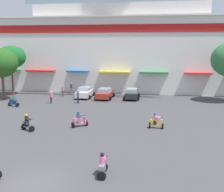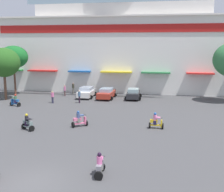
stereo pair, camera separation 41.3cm
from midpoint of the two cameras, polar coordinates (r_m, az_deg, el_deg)
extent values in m
plane|color=#464648|center=(29.17, -3.76, -5.05)|extent=(128.00, 128.00, 0.00)
cube|color=white|center=(50.68, 2.53, 8.01)|extent=(41.44, 11.77, 11.51)
cube|color=red|center=(44.81, 1.50, 12.91)|extent=(38.13, 0.12, 1.17)
cube|color=white|center=(44.90, 1.51, 15.25)|extent=(41.44, 0.70, 0.24)
cube|color=#226E2E|center=(50.36, -18.99, 4.75)|extent=(4.29, 1.10, 0.20)
cube|color=red|center=(47.84, -13.01, 4.78)|extent=(4.62, 1.10, 0.20)
cube|color=#184E96|center=(45.79, -6.04, 4.75)|extent=(3.40, 1.10, 0.20)
cube|color=gold|center=(44.52, 1.08, 4.65)|extent=(4.71, 1.10, 0.20)
cube|color=#2A7440|center=(43.96, 8.70, 4.47)|extent=(4.24, 1.10, 0.20)
cube|color=red|center=(44.23, 16.93, 4.18)|extent=(3.85, 1.10, 0.20)
cylinder|color=brown|center=(42.75, -19.65, 1.69)|extent=(0.34, 0.34, 3.57)
ellipsoid|color=#26581D|center=(42.42, -19.92, 6.11)|extent=(4.36, 4.26, 3.93)
cylinder|color=brown|center=(46.24, -17.99, 2.74)|extent=(0.28, 0.28, 4.14)
ellipsoid|color=#196226|center=(45.95, -18.23, 7.17)|extent=(4.31, 3.71, 3.31)
cube|color=silver|center=(42.27, -4.66, 0.59)|extent=(1.93, 4.50, 0.74)
cube|color=#A4B0C0|center=(42.17, -4.67, 1.42)|extent=(1.62, 2.27, 0.50)
cylinder|color=black|center=(43.87, -5.39, 0.48)|extent=(0.60, 0.18, 0.60)
cylinder|color=black|center=(43.45, -3.05, 0.41)|extent=(0.60, 0.18, 0.60)
cylinder|color=black|center=(41.24, -6.35, -0.16)|extent=(0.60, 0.18, 0.60)
cylinder|color=black|center=(40.79, -3.87, -0.24)|extent=(0.60, 0.18, 0.60)
cube|color=#A82F20|center=(41.17, -0.81, 0.37)|extent=(1.92, 4.34, 0.74)
cube|color=#95ADC3|center=(41.08, -0.81, 1.19)|extent=(1.62, 2.19, 0.45)
cylinder|color=black|center=(42.72, -1.62, 0.26)|extent=(0.60, 0.18, 0.60)
cylinder|color=black|center=(42.34, 0.80, 0.17)|extent=(0.60, 0.18, 0.60)
cylinder|color=black|center=(40.16, -2.49, -0.39)|extent=(0.60, 0.18, 0.60)
cylinder|color=black|center=(39.76, 0.07, -0.48)|extent=(0.60, 0.18, 0.60)
cube|color=#252528|center=(40.97, 4.43, 0.29)|extent=(1.81, 3.95, 0.75)
cube|color=#9BB9BB|center=(40.87, 4.44, 1.12)|extent=(1.50, 2.00, 0.45)
cylinder|color=black|center=(42.27, 3.41, 0.14)|extent=(0.61, 0.19, 0.60)
cylinder|color=black|center=(42.17, 5.65, 0.08)|extent=(0.61, 0.19, 0.60)
cylinder|color=black|center=(39.91, 3.13, -0.46)|extent=(0.61, 0.19, 0.60)
cylinder|color=black|center=(39.80, 5.50, -0.52)|extent=(0.61, 0.19, 0.60)
cylinder|color=black|center=(27.92, -4.56, -5.21)|extent=(0.44, 0.49, 0.52)
cylinder|color=black|center=(27.42, -7.10, -5.54)|extent=(0.44, 0.49, 0.52)
cube|color=#E1698E|center=(27.64, -5.82, -5.25)|extent=(1.08, 0.96, 0.10)
cube|color=#E1698E|center=(27.45, -6.30, -4.48)|extent=(0.77, 0.70, 0.28)
cube|color=#E1698E|center=(27.80, -4.82, -4.73)|extent=(0.31, 0.34, 0.71)
cylinder|color=black|center=(27.67, -4.79, -3.61)|extent=(0.36, 0.42, 0.04)
cube|color=slate|center=(27.52, -6.09, -4.70)|extent=(0.42, 0.43, 0.36)
cylinder|color=#3F5380|center=(27.41, -6.11, -3.83)|extent=(0.45, 0.45, 0.50)
sphere|color=#2D589F|center=(27.33, -6.12, -3.10)|extent=(0.25, 0.25, 0.25)
cube|color=#3F5380|center=(27.52, -5.54, -3.71)|extent=(0.56, 0.54, 0.10)
cylinder|color=black|center=(26.96, -14.80, -6.08)|extent=(0.38, 0.52, 0.52)
cylinder|color=black|center=(27.87, -16.20, -5.62)|extent=(0.38, 0.52, 0.52)
cube|color=slate|center=(27.39, -15.52, -5.72)|extent=(1.02, 0.74, 0.10)
cube|color=slate|center=(27.46, -15.81, -4.84)|extent=(0.71, 0.58, 0.28)
cube|color=slate|center=(26.98, -14.97, -5.53)|extent=(0.28, 0.35, 0.70)
cylinder|color=black|center=(26.82, -15.00, -4.40)|extent=(0.28, 0.47, 0.04)
cube|color=#241630|center=(27.41, -15.69, -5.12)|extent=(0.40, 0.42, 0.36)
cylinder|color=#232229|center=(27.31, -15.73, -4.26)|extent=(0.44, 0.44, 0.49)
sphere|color=gold|center=(27.22, -15.77, -3.54)|extent=(0.25, 0.25, 0.25)
cube|color=#232229|center=(27.10, -15.42, -4.30)|extent=(0.55, 0.51, 0.10)
cylinder|color=black|center=(18.38, -1.45, -13.53)|extent=(0.53, 0.19, 0.52)
cylinder|color=black|center=(17.25, -1.93, -15.18)|extent=(0.53, 0.19, 0.52)
cube|color=gray|center=(17.79, -1.69, -14.15)|extent=(0.38, 1.12, 0.10)
cube|color=gray|center=(17.45, -1.78, -13.46)|extent=(0.37, 0.72, 0.28)
cube|color=gray|center=(18.18, -1.50, -13.10)|extent=(0.33, 0.17, 0.64)
cylinder|color=black|center=(18.01, -1.50, -11.52)|extent=(0.52, 0.09, 0.04)
cube|color=#73725B|center=(17.59, -1.74, -13.69)|extent=(0.35, 0.31, 0.36)
cylinder|color=pink|center=(17.41, -1.74, -12.36)|extent=(0.35, 0.35, 0.52)
sphere|color=black|center=(17.28, -1.75, -11.23)|extent=(0.25, 0.25, 0.25)
cube|color=pink|center=(17.66, -1.64, -11.95)|extent=(0.38, 0.47, 0.10)
cylinder|color=black|center=(38.60, -18.52, -1.40)|extent=(0.29, 0.54, 0.52)
cylinder|color=black|center=(37.74, -17.23, -1.58)|extent=(0.29, 0.54, 0.52)
cube|color=#225AA1|center=(38.16, -17.89, -1.40)|extent=(1.11, 0.58, 0.10)
cube|color=#225AA1|center=(37.93, -17.69, -0.84)|extent=(0.74, 0.49, 0.28)
cube|color=#225AA1|center=(38.47, -18.41, -1.05)|extent=(0.23, 0.35, 0.71)
cylinder|color=black|center=(38.39, -18.49, -0.24)|extent=(0.19, 0.51, 0.04)
cube|color=#2C214D|center=(38.02, -17.78, -1.00)|extent=(0.36, 0.39, 0.36)
cylinder|color=#436D4C|center=(37.94, -17.82, -0.36)|extent=(0.40, 0.40, 0.50)
sphere|color=red|center=(37.88, -17.84, 0.17)|extent=(0.25, 0.25, 0.25)
cube|color=#436D4C|center=(38.13, -18.10, -0.29)|extent=(0.52, 0.45, 0.10)
cylinder|color=black|center=(27.22, 10.19, -5.74)|extent=(0.16, 0.52, 0.52)
cylinder|color=black|center=(27.29, 7.71, -5.63)|extent=(0.16, 0.52, 0.52)
cube|color=yellow|center=(27.23, 8.95, -5.57)|extent=(1.04, 0.32, 0.10)
cube|color=yellow|center=(27.15, 8.53, -4.80)|extent=(0.67, 0.32, 0.28)
cube|color=yellow|center=(27.17, 9.96, -5.27)|extent=(0.15, 0.32, 0.67)
cylinder|color=black|center=(27.03, 10.04, -4.17)|extent=(0.06, 0.52, 0.04)
cube|color=#211D42|center=(27.17, 8.72, -5.05)|extent=(0.29, 0.33, 0.36)
cylinder|color=pink|center=(27.06, 8.74, -4.16)|extent=(0.33, 0.33, 0.51)
sphere|color=#265BA7|center=(26.97, 8.77, -3.41)|extent=(0.25, 0.25, 0.25)
cube|color=pink|center=(27.04, 9.29, -4.13)|extent=(0.45, 0.36, 0.10)
cylinder|color=black|center=(38.41, -6.01, -0.70)|extent=(0.24, 0.24, 0.88)
cylinder|color=#436585|center=(38.28, -6.03, 0.37)|extent=(0.40, 0.40, 0.58)
sphere|color=tan|center=(38.21, -6.04, 0.97)|extent=(0.23, 0.23, 0.23)
cylinder|color=#2D2E44|center=(38.85, -11.09, -0.76)|extent=(0.26, 0.26, 0.83)
cylinder|color=#D56596|center=(38.72, -11.13, 0.23)|extent=(0.43, 0.43, 0.54)
sphere|color=tan|center=(38.66, -11.15, 0.79)|extent=(0.23, 0.23, 0.23)
cylinder|color=brown|center=(43.75, -8.82, 0.51)|extent=(0.25, 0.25, 0.80)
cylinder|color=#CF6D9C|center=(43.64, -8.84, 1.42)|extent=(0.41, 0.41, 0.59)
sphere|color=tan|center=(43.58, -8.86, 1.95)|extent=(0.23, 0.23, 0.23)
cylinder|color=#6D685B|center=(45.58, -7.23, 1.00)|extent=(0.24, 0.24, 0.91)
cylinder|color=#393729|center=(45.47, -7.25, 1.94)|extent=(0.39, 0.39, 0.59)
sphere|color=tan|center=(45.41, -7.26, 2.44)|extent=(0.22, 0.22, 0.22)
camera|label=1|loc=(0.21, -89.56, 0.08)|focal=47.36mm
camera|label=2|loc=(0.21, 90.44, -0.08)|focal=47.36mm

